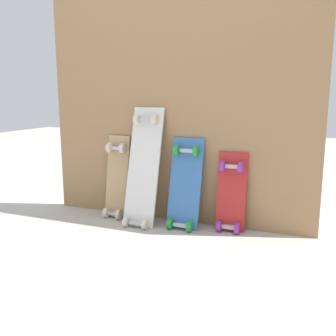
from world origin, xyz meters
TOP-DOWN VIEW (x-y plane):
  - ground_plane at (0.00, 0.00)m, footprint 12.00×12.00m
  - plywood_wall_panel at (0.00, 0.07)m, footprint 1.88×0.04m
  - skateboard_natural at (-0.42, -0.02)m, footprint 0.17×0.17m
  - skateboard_white at (-0.18, -0.08)m, footprint 0.22×0.28m
  - skateboard_blue at (0.11, -0.05)m, footprint 0.22×0.22m
  - skateboard_red at (0.41, -0.00)m, footprint 0.19×0.14m

SIDE VIEW (x-z plane):
  - ground_plane at x=0.00m, z-range 0.00..0.00m
  - skateboard_red at x=0.41m, z-range -0.06..0.51m
  - skateboard_natural at x=-0.42m, z-range -0.06..0.58m
  - skateboard_blue at x=0.11m, z-range -0.06..0.59m
  - skateboard_white at x=-0.18m, z-range -0.07..0.78m
  - plywood_wall_panel at x=0.00m, z-range 0.00..1.90m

